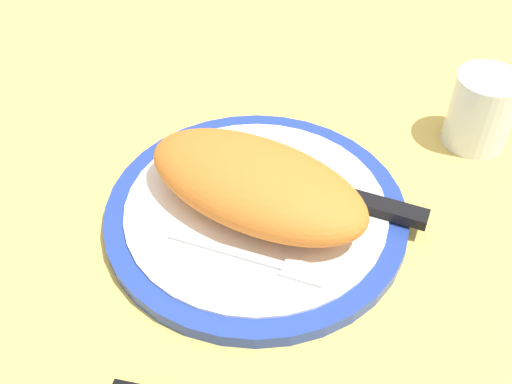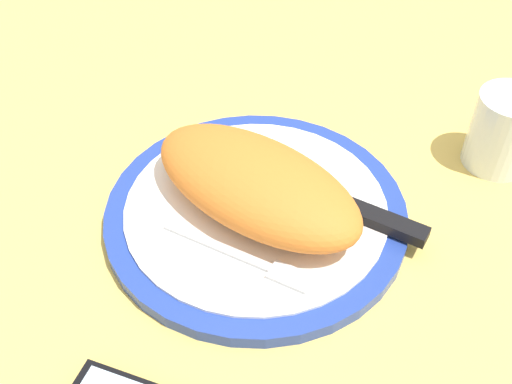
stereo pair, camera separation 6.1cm
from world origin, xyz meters
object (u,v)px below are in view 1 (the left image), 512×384
Objects in this scene: plate at (256,212)px; knife at (345,198)px; calzone at (258,183)px; fork at (261,260)px; water_glass at (480,115)px.

knife reaches higher than plate.
calzone reaches higher than fork.
water_glass is at bearing 60.29° from calzone.
knife is at bearing -110.14° from water_glass.
fork is 11.60cm from knife.
plate is at bearing -136.94° from calzone.
water_glass reaches higher than plate.
knife is 20.26cm from water_glass.
plate is 2.00× the size of fork.
calzone is 28.09cm from water_glass.
water_glass is (14.07, 24.52, 2.92)cm from plate.
plate is at bearing 127.29° from fork.
knife is at bearing 37.85° from calzone.
fork is 1.75× the size of water_glass.
water_glass is (6.96, 18.97, 1.51)cm from knife.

